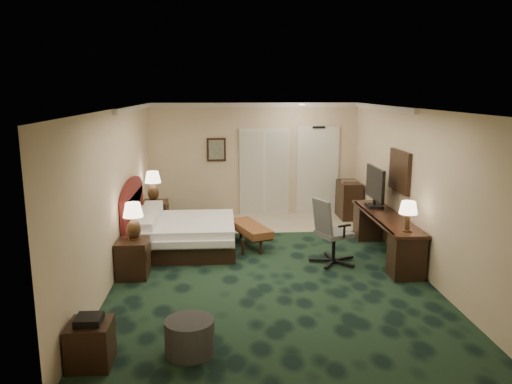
{
  "coord_description": "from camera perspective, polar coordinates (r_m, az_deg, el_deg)",
  "views": [
    {
      "loc": [
        -0.76,
        -8.16,
        3.01
      ],
      "look_at": [
        -0.16,
        0.6,
        1.2
      ],
      "focal_mm": 35.0,
      "sensor_mm": 36.0,
      "label": 1
    }
  ],
  "objects": [
    {
      "name": "entry_door",
      "position": [
        12.26,
        7.03,
        2.37
      ],
      "size": [
        1.02,
        0.06,
        2.18
      ],
      "primitive_type": "cube",
      "color": "silver",
      "rests_on": "ground"
    },
    {
      "name": "wall_right",
      "position": [
        8.94,
        17.57,
        0.42
      ],
      "size": [
        0.0,
        7.5,
        2.7
      ],
      "primitive_type": "cube",
      "color": "#C9B28B",
      "rests_on": "ground"
    },
    {
      "name": "side_table",
      "position": [
        6.04,
        -18.37,
        -16.16
      ],
      "size": [
        0.46,
        0.46,
        0.5
      ],
      "primitive_type": "cube",
      "color": "black",
      "rests_on": "ground"
    },
    {
      "name": "lamp_far",
      "position": [
        10.92,
        -11.68,
        0.64
      ],
      "size": [
        0.43,
        0.43,
        0.65
      ],
      "primitive_type": null,
      "rotation": [
        0.0,
        0.0,
        0.32
      ],
      "color": "black",
      "rests_on": "nightstand_far"
    },
    {
      "name": "closet_doors",
      "position": [
        12.07,
        0.96,
        2.32
      ],
      "size": [
        1.2,
        0.06,
        2.1
      ],
      "primitive_type": "cube",
      "color": "#B8B1A7",
      "rests_on": "ground"
    },
    {
      "name": "bed_bench",
      "position": [
        9.77,
        -0.66,
        -4.97
      ],
      "size": [
        0.84,
        1.33,
        0.42
      ],
      "primitive_type": "cube",
      "rotation": [
        0.0,
        0.0,
        0.35
      ],
      "color": "brown",
      "rests_on": "ground"
    },
    {
      "name": "wall_front",
      "position": [
        4.77,
        5.56,
        -8.73
      ],
      "size": [
        5.0,
        0.0,
        2.7
      ],
      "primitive_type": "cube",
      "color": "#C9B28B",
      "rests_on": "ground"
    },
    {
      "name": "wall_art",
      "position": [
        11.95,
        -4.55,
        4.85
      ],
      "size": [
        0.45,
        0.06,
        0.55
      ],
      "primitive_type": "cube",
      "color": "#4F5F58",
      "rests_on": "wall_back"
    },
    {
      "name": "ottoman",
      "position": [
        6.04,
        -7.59,
        -16.06
      ],
      "size": [
        0.67,
        0.67,
        0.41
      ],
      "primitive_type": "cylinder",
      "rotation": [
        0.0,
        0.0,
        -0.17
      ],
      "color": "#2A2A2D",
      "rests_on": "ground"
    },
    {
      "name": "lamp_near",
      "position": [
        8.31,
        -13.83,
        -3.26
      ],
      "size": [
        0.41,
        0.41,
        0.61
      ],
      "primitive_type": null,
      "rotation": [
        0.0,
        0.0,
        0.31
      ],
      "color": "black",
      "rests_on": "nightstand_near"
    },
    {
      "name": "ceiling",
      "position": [
        8.2,
        1.44,
        9.5
      ],
      "size": [
        5.0,
        7.5,
        0.0
      ],
      "primitive_type": "cube",
      "color": "silver",
      "rests_on": "wall_back"
    },
    {
      "name": "floor",
      "position": [
        8.73,
        1.35,
        -8.51
      ],
      "size": [
        5.0,
        7.5,
        0.0
      ],
      "primitive_type": "cube",
      "color": "black",
      "rests_on": "ground"
    },
    {
      "name": "wall_mirror",
      "position": [
        9.44,
        16.1,
        2.31
      ],
      "size": [
        0.05,
        0.95,
        0.75
      ],
      "primitive_type": "cube",
      "color": "white",
      "rests_on": "wall_right"
    },
    {
      "name": "minibar",
      "position": [
        12.02,
        10.56,
        -0.9
      ],
      "size": [
        0.46,
        0.83,
        0.88
      ],
      "primitive_type": "cube",
      "color": "black",
      "rests_on": "ground"
    },
    {
      "name": "tile_patch",
      "position": [
        11.58,
        4.49,
        -3.41
      ],
      "size": [
        3.2,
        1.7,
        0.01
      ],
      "primitive_type": "cube",
      "color": "#C9B891",
      "rests_on": "ground"
    },
    {
      "name": "bed",
      "position": [
        9.58,
        -8.05,
        -4.93
      ],
      "size": [
        1.85,
        1.71,
        0.59
      ],
      "primitive_type": "cube",
      "color": "white",
      "rests_on": "ground"
    },
    {
      "name": "headboard",
      "position": [
        9.59,
        -13.88,
        -2.61
      ],
      "size": [
        0.12,
        2.0,
        1.4
      ],
      "primitive_type": null,
      "color": "#53181A",
      "rests_on": "ground"
    },
    {
      "name": "nightstand_near",
      "position": [
        8.43,
        -13.88,
        -7.38
      ],
      "size": [
        0.49,
        0.56,
        0.61
      ],
      "primitive_type": "cube",
      "color": "black",
      "rests_on": "ground"
    },
    {
      "name": "wall_back",
      "position": [
        12.05,
        -0.24,
        3.74
      ],
      "size": [
        5.0,
        0.0,
        2.7
      ],
      "primitive_type": "cube",
      "color": "#C9B28B",
      "rests_on": "ground"
    },
    {
      "name": "tv",
      "position": [
        9.88,
        13.45,
        0.52
      ],
      "size": [
        0.09,
        1.01,
        0.79
      ],
      "primitive_type": "cube",
      "rotation": [
        0.0,
        0.0,
        -0.0
      ],
      "color": "black",
      "rests_on": "desk"
    },
    {
      "name": "desk",
      "position": [
        9.45,
        14.55,
        -4.87
      ],
      "size": [
        0.57,
        2.64,
        0.76
      ],
      "primitive_type": "cube",
      "color": "black",
      "rests_on": "ground"
    },
    {
      "name": "nightstand_far",
      "position": [
        11.0,
        -11.42,
        -2.72
      ],
      "size": [
        0.52,
        0.59,
        0.65
      ],
      "primitive_type": "cube",
      "color": "black",
      "rests_on": "ground"
    },
    {
      "name": "crown_molding",
      "position": [
        8.2,
        1.44,
        9.15
      ],
      "size": [
        5.0,
        7.5,
        0.1
      ],
      "primitive_type": null,
      "color": "silver",
      "rests_on": "wall_back"
    },
    {
      "name": "desk_chair",
      "position": [
        8.82,
        8.92,
        -4.41
      ],
      "size": [
        0.89,
        0.87,
        1.18
      ],
      "primitive_type": null,
      "rotation": [
        0.0,
        0.0,
        0.42
      ],
      "color": "#575757",
      "rests_on": "ground"
    },
    {
      "name": "desk_lamp",
      "position": [
        8.34,
        16.97,
        -2.68
      ],
      "size": [
        0.35,
        0.35,
        0.51
      ],
      "primitive_type": null,
      "rotation": [
        0.0,
        0.0,
        0.22
      ],
      "color": "black",
      "rests_on": "desk"
    },
    {
      "name": "wall_left",
      "position": [
        8.51,
        -15.63,
        -0.02
      ],
      "size": [
        0.0,
        7.5,
        2.7
      ],
      "primitive_type": "cube",
      "color": "#C9B28B",
      "rests_on": "ground"
    }
  ]
}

